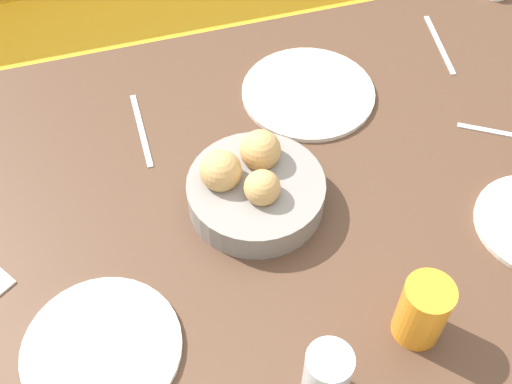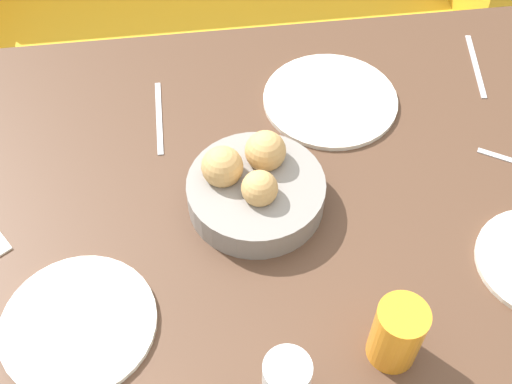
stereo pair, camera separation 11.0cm
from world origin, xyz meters
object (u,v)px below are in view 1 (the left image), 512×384
(spoon_coffee, at_px, (497,132))
(knife_silver, at_px, (141,130))
(water_tumbler, at_px, (327,376))
(couch, at_px, (161,22))
(fork_silver, at_px, (439,44))
(plate_far_center, at_px, (308,92))
(juice_glass, at_px, (423,311))
(bread_basket, at_px, (254,187))
(plate_near_left, at_px, (102,349))

(spoon_coffee, bearing_deg, knife_silver, 162.66)
(water_tumbler, height_order, knife_silver, water_tumbler)
(couch, distance_m, fork_silver, 1.04)
(plate_far_center, height_order, spoon_coffee, plate_far_center)
(plate_far_center, bearing_deg, fork_silver, 11.19)
(couch, relative_size, fork_silver, 8.85)
(spoon_coffee, bearing_deg, couch, 114.04)
(juice_glass, bearing_deg, bread_basket, 118.19)
(water_tumbler, xyz_separation_m, knife_silver, (-0.16, 0.58, -0.05))
(bread_basket, distance_m, water_tumbler, 0.36)
(bread_basket, distance_m, plate_near_left, 0.36)
(juice_glass, distance_m, fork_silver, 0.69)
(couch, relative_size, water_tumbler, 15.85)
(fork_silver, bearing_deg, juice_glass, -119.86)
(bread_basket, xyz_separation_m, knife_silver, (-0.16, 0.23, -0.04))
(bread_basket, height_order, fork_silver, bread_basket)
(couch, height_order, water_tumbler, couch)
(plate_far_center, distance_m, fork_silver, 0.33)
(plate_far_center, bearing_deg, spoon_coffee, -33.38)
(couch, bearing_deg, spoon_coffee, -65.96)
(plate_near_left, relative_size, fork_silver, 1.22)
(fork_silver, distance_m, spoon_coffee, 0.27)
(knife_silver, bearing_deg, juice_glass, -58.82)
(couch, height_order, juice_glass, couch)
(juice_glass, xyz_separation_m, knife_silver, (-0.32, 0.53, -0.06))
(bread_basket, xyz_separation_m, fork_silver, (0.51, 0.29, -0.04))
(plate_near_left, height_order, fork_silver, plate_near_left)
(juice_glass, bearing_deg, knife_silver, 121.18)
(bread_basket, xyz_separation_m, plate_far_center, (0.18, 0.23, -0.03))
(bread_basket, distance_m, plate_far_center, 0.29)
(bread_basket, height_order, plate_near_left, bread_basket)
(plate_far_center, distance_m, juice_glass, 0.54)
(plate_near_left, relative_size, knife_silver, 1.21)
(juice_glass, relative_size, fork_silver, 0.60)
(couch, bearing_deg, bread_basket, -90.54)
(fork_silver, bearing_deg, bread_basket, -150.12)
(juice_glass, height_order, knife_silver, juice_glass)
(bread_basket, bearing_deg, water_tumbler, -90.42)
(couch, relative_size, knife_silver, 8.81)
(juice_glass, bearing_deg, fork_silver, 60.14)
(plate_far_center, bearing_deg, knife_silver, -179.79)
(plate_near_left, distance_m, knife_silver, 0.45)
(bread_basket, xyz_separation_m, spoon_coffee, (0.49, 0.02, -0.04))
(water_tumbler, relative_size, spoon_coffee, 0.84)
(knife_silver, distance_m, spoon_coffee, 0.68)
(plate_far_center, relative_size, fork_silver, 1.37)
(plate_far_center, xyz_separation_m, fork_silver, (0.33, 0.06, -0.00))
(juice_glass, relative_size, water_tumbler, 1.08)
(plate_near_left, xyz_separation_m, plate_far_center, (0.48, 0.43, 0.00))
(couch, distance_m, juice_glass, 1.50)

